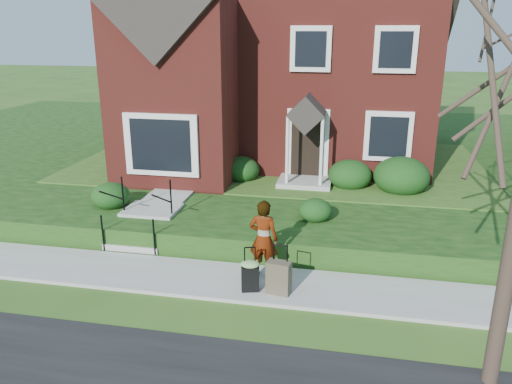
% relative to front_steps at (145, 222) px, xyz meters
% --- Properties ---
extents(ground, '(120.00, 120.00, 0.00)m').
position_rel_front_steps_xyz_m(ground, '(2.50, -1.84, -0.47)').
color(ground, '#2D5119').
rests_on(ground, ground).
extents(sidewalk, '(60.00, 1.60, 0.08)m').
position_rel_front_steps_xyz_m(sidewalk, '(2.50, -1.84, -0.43)').
color(sidewalk, '#9E9B93').
rests_on(sidewalk, ground).
extents(terrace, '(44.00, 20.00, 0.60)m').
position_rel_front_steps_xyz_m(terrace, '(6.50, 9.06, -0.17)').
color(terrace, '#12340E').
rests_on(terrace, ground).
extents(walkway, '(1.20, 6.00, 0.06)m').
position_rel_front_steps_xyz_m(walkway, '(0.00, 3.16, 0.16)').
color(walkway, '#9E9B93').
rests_on(walkway, terrace).
extents(main_house, '(10.40, 10.20, 9.40)m').
position_rel_front_steps_xyz_m(main_house, '(2.29, 7.76, 4.79)').
color(main_house, maroon).
rests_on(main_house, terrace).
extents(front_steps, '(1.40, 2.02, 1.50)m').
position_rel_front_steps_xyz_m(front_steps, '(0.00, 0.00, 0.00)').
color(front_steps, '#9E9B93').
rests_on(front_steps, ground).
extents(foundation_shrubs, '(9.53, 4.23, 1.14)m').
position_rel_front_steps_xyz_m(foundation_shrubs, '(3.40, 3.13, 0.60)').
color(foundation_shrubs, black).
rests_on(foundation_shrubs, terrace).
extents(woman, '(0.67, 0.48, 1.72)m').
position_rel_front_steps_xyz_m(woman, '(3.34, -1.52, 0.46)').
color(woman, '#999999').
rests_on(woman, sidewalk).
extents(suitcase_black, '(0.46, 0.41, 0.94)m').
position_rel_front_steps_xyz_m(suitcase_black, '(3.20, -2.21, -0.03)').
color(suitcase_black, black).
rests_on(suitcase_black, sidewalk).
extents(suitcase_olive, '(0.51, 0.35, 1.03)m').
position_rel_front_steps_xyz_m(suitcase_olive, '(3.78, -2.19, -0.05)').
color(suitcase_olive, '#4E4634').
rests_on(suitcase_olive, sidewalk).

